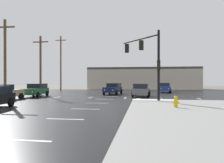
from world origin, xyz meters
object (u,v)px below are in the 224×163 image
traffic_signal_mast (148,55)px  sedan_grey (141,90)px  utility_pole_mid (5,57)px  utility_pole_distant (61,62)px  sedan_green (36,90)px  utility_pole_far (41,64)px  fire_hydrant (176,102)px  sedan_tan (2,92)px  sedan_blue (164,87)px  sedan_navy (113,88)px

traffic_signal_mast → sedan_grey: 6.93m
utility_pole_mid → utility_pole_distant: 20.72m
sedan_green → utility_pole_mid: size_ratio=0.55×
utility_pole_mid → utility_pole_distant: size_ratio=0.78×
utility_pole_mid → utility_pole_far: bearing=83.8°
fire_hydrant → sedan_tan: (-15.99, 4.36, 0.32)m
sedan_blue → utility_pole_far: utility_pole_far is taller
fire_hydrant → utility_pole_far: (-16.05, 12.75, 3.70)m
sedan_grey → utility_pole_far: utility_pole_far is taller
sedan_blue → utility_pole_far: bearing=-59.2°
utility_pole_far → utility_pole_distant: utility_pole_distant is taller
sedan_blue → utility_pole_mid: bearing=-45.6°
sedan_green → sedan_grey: bearing=93.0°
utility_pole_far → sedan_tan: bearing=-89.6°
fire_hydrant → utility_pole_distant: 32.83m
utility_pole_mid → utility_pole_far: utility_pole_mid is taller
utility_pole_far → fire_hydrant: bearing=-38.5°
utility_pole_mid → sedan_green: bearing=67.8°
traffic_signal_mast → sedan_green: bearing=33.2°
sedan_green → sedan_blue: size_ratio=1.00×
traffic_signal_mast → sedan_tan: 14.70m
fire_hydrant → sedan_navy: size_ratio=0.17×
utility_pole_distant → sedan_green: bearing=-79.0°
sedan_tan → sedan_grey: bearing=-59.0°
sedan_navy → utility_pole_mid: size_ratio=0.55×
traffic_signal_mast → sedan_tan: (-14.22, -1.25, -3.53)m
sedan_blue → utility_pole_distant: (-19.84, 4.90, 4.80)m
traffic_signal_mast → fire_hydrant: bearing=158.2°
sedan_tan → utility_pole_distant: bearing=9.5°
fire_hydrant → sedan_blue: sedan_blue is taller
fire_hydrant → utility_pole_far: bearing=141.5°
sedan_green → sedan_tan: same height
sedan_navy → traffic_signal_mast: bearing=31.4°
sedan_navy → utility_pole_distant: size_ratio=0.43×
sedan_blue → sedan_tan: 24.55m
sedan_blue → utility_pole_mid: utility_pole_mid is taller
traffic_signal_mast → sedan_blue: (3.12, 16.13, -3.53)m
sedan_blue → sedan_tan: size_ratio=1.00×
sedan_green → sedan_tan: (-0.77, -5.48, 0.00)m
fire_hydrant → sedan_navy: (-6.44, 15.81, 0.32)m
sedan_tan → utility_pole_distant: size_ratio=0.42×
sedan_grey → utility_pole_distant: bearing=51.2°
fire_hydrant → utility_pole_distant: (-18.50, 26.64, 5.12)m
sedan_grey → utility_pole_mid: size_ratio=0.55×
utility_pole_far → utility_pole_distant: size_ratio=0.74×
sedan_tan → utility_pole_mid: size_ratio=0.54×
sedan_blue → sedan_navy: bearing=-49.2°
sedan_blue → utility_pole_far: 19.87m
sedan_blue → sedan_tan: (-17.34, -17.38, 0.00)m
utility_pole_mid → utility_pole_far: 6.77m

